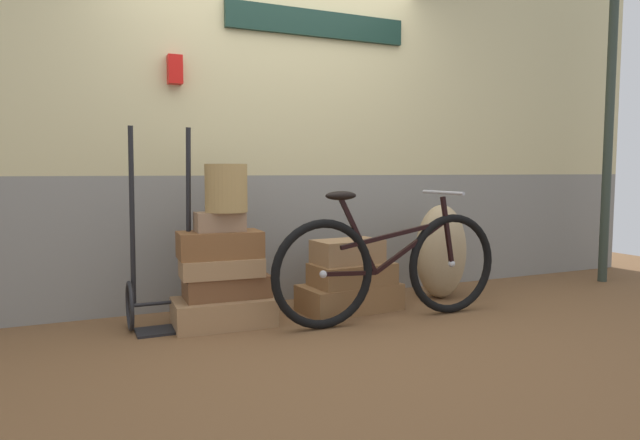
% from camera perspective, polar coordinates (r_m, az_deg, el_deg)
% --- Properties ---
extents(ground, '(9.64, 5.20, 0.06)m').
position_cam_1_polar(ground, '(3.82, -0.90, -11.02)').
color(ground, brown).
extents(station_building, '(7.64, 0.74, 3.10)m').
position_cam_1_polar(station_building, '(4.50, -5.13, 11.69)').
color(station_building, gray).
rests_on(station_building, ground).
extents(suitcase_0, '(0.67, 0.41, 0.18)m').
position_cam_1_polar(suitcase_0, '(3.83, -9.78, -9.18)').
color(suitcase_0, '#9E754C').
rests_on(suitcase_0, ground).
extents(suitcase_1, '(0.57, 0.30, 0.15)m').
position_cam_1_polar(suitcase_1, '(3.83, -9.43, -6.67)').
color(suitcase_1, brown).
rests_on(suitcase_1, suitcase_0).
extents(suitcase_2, '(0.55, 0.30, 0.12)m').
position_cam_1_polar(suitcase_2, '(3.77, -9.95, -4.77)').
color(suitcase_2, '#9E754C').
rests_on(suitcase_2, suitcase_1).
extents(suitcase_3, '(0.56, 0.33, 0.18)m').
position_cam_1_polar(suitcase_3, '(3.79, -10.14, -2.47)').
color(suitcase_3, brown).
rests_on(suitcase_3, suitcase_2).
extents(suitcase_4, '(0.32, 0.20, 0.13)m').
position_cam_1_polar(suitcase_4, '(3.78, -10.15, -0.17)').
color(suitcase_4, '#937051').
rests_on(suitcase_4, suitcase_3).
extents(suitcase_5, '(0.76, 0.46, 0.19)m').
position_cam_1_polar(suitcase_5, '(4.18, 3.02, -7.84)').
color(suitcase_5, olive).
rests_on(suitcase_5, ground).
extents(suitcase_6, '(0.62, 0.38, 0.16)m').
position_cam_1_polar(suitcase_6, '(4.13, 3.30, -5.49)').
color(suitcase_6, olive).
rests_on(suitcase_6, suitcase_5).
extents(suitcase_7, '(0.52, 0.34, 0.17)m').
position_cam_1_polar(suitcase_7, '(4.13, 2.82, -3.20)').
color(suitcase_7, '#9E754C').
rests_on(suitcase_7, suitcase_6).
extents(wicker_basket, '(0.28, 0.28, 0.32)m').
position_cam_1_polar(wicker_basket, '(3.75, -9.51, 3.21)').
color(wicker_basket, '#A8844C').
rests_on(wicker_basket, suitcase_4).
extents(luggage_trolley, '(0.44, 0.38, 1.31)m').
position_cam_1_polar(luggage_trolley, '(3.82, -15.66, -6.36)').
color(luggage_trolley, black).
rests_on(luggage_trolley, ground).
extents(burlap_sack, '(0.42, 0.36, 0.75)m').
position_cam_1_polar(burlap_sack, '(4.63, 12.17, -3.15)').
color(burlap_sack, tan).
rests_on(burlap_sack, ground).
extents(bicycle, '(1.73, 0.46, 0.90)m').
position_cam_1_polar(bicycle, '(3.87, 7.16, -4.67)').
color(bicycle, black).
rests_on(bicycle, ground).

